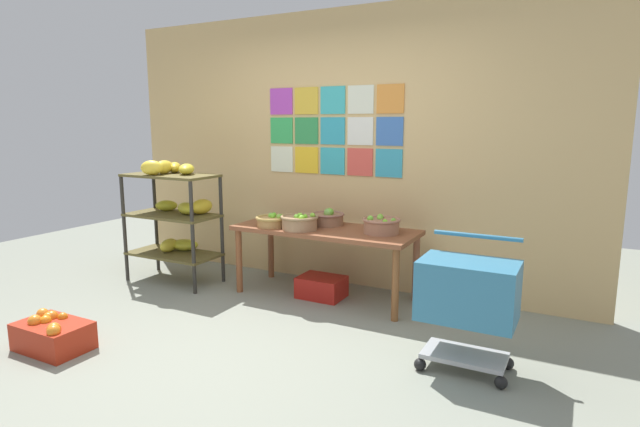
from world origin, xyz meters
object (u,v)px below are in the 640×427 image
Objects in this scene: produce_crate_under_table at (322,287)px; shopping_cart at (468,295)px; display_table at (325,236)px; fruit_basket_left at (300,222)px; fruit_basket_centre at (272,220)px; orange_crate_foreground at (53,334)px; fruit_basket_right at (381,225)px; fruit_basket_back_left at (328,218)px; banana_shelf_unit at (175,208)px.

shopping_cart is (1.49, -0.82, 0.41)m from produce_crate_under_table.
display_table is 4.91× the size of fruit_basket_left.
fruit_basket_left is 0.66m from produce_crate_under_table.
orange_crate_foreground is (-0.72, -1.76, -0.59)m from fruit_basket_centre.
display_table is at bearing -176.98° from fruit_basket_right.
fruit_basket_centre is 0.74× the size of produce_crate_under_table.
fruit_basket_back_left is 0.52m from fruit_basket_centre.
fruit_basket_right is at bearing 7.44° from produce_crate_under_table.
fruit_basket_back_left reaches higher than orange_crate_foreground.
shopping_cart is (1.94, -0.70, -0.19)m from fruit_basket_centre.
banana_shelf_unit is 0.74× the size of display_table.
fruit_basket_left reaches higher than produce_crate_under_table.
fruit_basket_back_left is 0.33m from fruit_basket_left.
produce_crate_under_table is 0.81× the size of orange_crate_foreground.
orange_crate_foreground is (-1.15, -2.06, -0.61)m from fruit_basket_back_left.
shopping_cart reaches higher than fruit_basket_left.
produce_crate_under_table is at bearing -109.61° from display_table.
fruit_basket_centre is 0.35× the size of shopping_cart.
shopping_cart is at bearing -30.40° from display_table.
banana_shelf_unit is at bearing -165.00° from fruit_basket_back_left.
fruit_basket_right is (2.10, 0.30, -0.03)m from banana_shelf_unit.
fruit_basket_centre is at bearing 178.78° from fruit_basket_left.
display_table is 0.55m from fruit_basket_right.
banana_shelf_unit is 2.42× the size of orange_crate_foreground.
fruit_basket_back_left reaches higher than fruit_basket_left.
fruit_basket_left is at bearing -141.36° from produce_crate_under_table.
shopping_cart is at bearing -33.52° from fruit_basket_back_left.
fruit_basket_left is 0.39× the size of shopping_cart.
display_table is 2.31m from orange_crate_foreground.
banana_shelf_unit is 3.72× the size of fruit_basket_right.
fruit_basket_left is (1.39, 0.10, -0.03)m from banana_shelf_unit.
shopping_cart reaches higher than fruit_basket_centre.
fruit_basket_right is 1.31m from shopping_cart.
display_table is at bearing 9.75° from banana_shelf_unit.
orange_crate_foreground is at bearing -122.05° from produce_crate_under_table.
display_table is at bearing -73.28° from fruit_basket_back_left.
fruit_basket_right is (0.53, 0.03, 0.15)m from display_table.
display_table is at bearing 19.06° from fruit_basket_centre.
fruit_basket_back_left reaches higher than fruit_basket_centre.
fruit_basket_right is 0.38× the size of shopping_cart.
fruit_basket_centre is at bearing -165.34° from produce_crate_under_table.
shopping_cart reaches higher than fruit_basket_back_left.
banana_shelf_unit is 1.58m from fruit_basket_back_left.
shopping_cart is at bearing -19.83° from fruit_basket_centre.
produce_crate_under_table is (0.16, 0.13, -0.63)m from fruit_basket_left.
shopping_cart reaches higher than fruit_basket_right.
fruit_basket_left is 1.80m from shopping_cart.
orange_crate_foreground is (0.37, -1.66, -0.64)m from banana_shelf_unit.
fruit_basket_left is at bearing 147.90° from shopping_cart.
produce_crate_under_table is (0.46, 0.12, -0.61)m from fruit_basket_centre.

